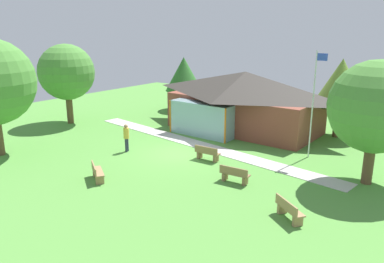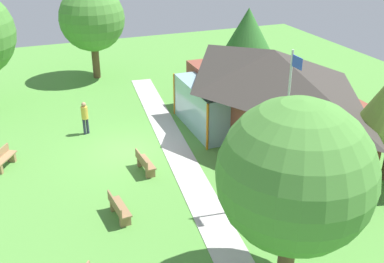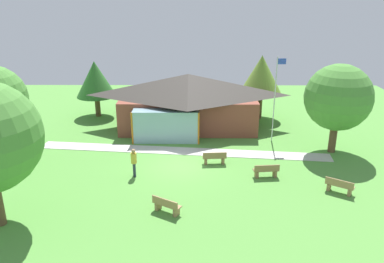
{
  "view_description": "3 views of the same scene",
  "coord_description": "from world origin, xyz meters",
  "px_view_note": "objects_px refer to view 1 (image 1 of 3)",
  "views": [
    {
      "loc": [
        14.03,
        -16.58,
        7.4
      ],
      "look_at": [
        -0.14,
        1.74,
        1.0
      ],
      "focal_mm": 35.38,
      "sensor_mm": 36.0,
      "label": 1
    },
    {
      "loc": [
        19.34,
        -4.2,
        10.25
      ],
      "look_at": [
        0.89,
        2.93,
        0.95
      ],
      "focal_mm": 43.27,
      "sensor_mm": 36.0,
      "label": 2
    },
    {
      "loc": [
        0.86,
        -22.18,
        10.4
      ],
      "look_at": [
        0.69,
        2.21,
        1.48
      ],
      "focal_mm": 36.15,
      "sensor_mm": 36.0,
      "label": 3
    }
  ],
  "objects_px": {
    "visitor_strolling_lawn": "(126,136)",
    "pavilion": "(243,100)",
    "tree_behind_pavilion_left": "(184,74)",
    "bench_front_center": "(97,173)",
    "bench_rear_near_path": "(207,154)",
    "flagpole": "(314,101)",
    "bench_mid_right": "(235,175)",
    "tree_west_hedge": "(67,72)",
    "tree_behind_pavilion_right": "(341,83)",
    "tree_east_hedge": "(376,107)",
    "bench_lawn_far_right": "(289,210)"
  },
  "relations": [
    {
      "from": "visitor_strolling_lawn",
      "to": "tree_behind_pavilion_right",
      "type": "distance_m",
      "value": 14.71
    },
    {
      "from": "bench_rear_near_path",
      "to": "pavilion",
      "type": "bearing_deg",
      "value": 100.68
    },
    {
      "from": "flagpole",
      "to": "visitor_strolling_lawn",
      "type": "relative_size",
      "value": 3.55
    },
    {
      "from": "visitor_strolling_lawn",
      "to": "tree_behind_pavilion_left",
      "type": "height_order",
      "value": "tree_behind_pavilion_left"
    },
    {
      "from": "pavilion",
      "to": "tree_behind_pavilion_left",
      "type": "distance_m",
      "value": 8.48
    },
    {
      "from": "pavilion",
      "to": "tree_behind_pavilion_left",
      "type": "xyz_separation_m",
      "value": [
        -7.89,
        2.92,
        1.04
      ]
    },
    {
      "from": "tree_west_hedge",
      "to": "tree_behind_pavilion_left",
      "type": "bearing_deg",
      "value": 66.97
    },
    {
      "from": "bench_mid_right",
      "to": "bench_rear_near_path",
      "type": "distance_m",
      "value": 3.48
    },
    {
      "from": "visitor_strolling_lawn",
      "to": "tree_behind_pavilion_left",
      "type": "bearing_deg",
      "value": 2.65
    },
    {
      "from": "tree_east_hedge",
      "to": "bench_front_center",
      "type": "bearing_deg",
      "value": -143.91
    },
    {
      "from": "bench_lawn_far_right",
      "to": "flagpole",
      "type": "bearing_deg",
      "value": 139.09
    },
    {
      "from": "visitor_strolling_lawn",
      "to": "bench_rear_near_path",
      "type": "bearing_deg",
      "value": -90.25
    },
    {
      "from": "bench_mid_right",
      "to": "tree_east_hedge",
      "type": "xyz_separation_m",
      "value": [
        5.16,
        3.92,
        3.41
      ]
    },
    {
      "from": "bench_lawn_far_right",
      "to": "bench_rear_near_path",
      "type": "xyz_separation_m",
      "value": [
        -6.62,
        3.7,
        0.0
      ]
    },
    {
      "from": "flagpole",
      "to": "bench_rear_near_path",
      "type": "distance_m",
      "value": 6.74
    },
    {
      "from": "bench_front_center",
      "to": "flagpole",
      "type": "bearing_deg",
      "value": 85.58
    },
    {
      "from": "flagpole",
      "to": "bench_mid_right",
      "type": "xyz_separation_m",
      "value": [
        -1.48,
        -5.94,
        -2.99
      ]
    },
    {
      "from": "flagpole",
      "to": "visitor_strolling_lawn",
      "type": "xyz_separation_m",
      "value": [
        -9.27,
        -5.85,
        -2.37
      ]
    },
    {
      "from": "bench_mid_right",
      "to": "bench_rear_near_path",
      "type": "relative_size",
      "value": 1.01
    },
    {
      "from": "flagpole",
      "to": "tree_west_hedge",
      "type": "bearing_deg",
      "value": -168.71
    },
    {
      "from": "visitor_strolling_lawn",
      "to": "pavilion",
      "type": "bearing_deg",
      "value": -38.92
    },
    {
      "from": "bench_front_center",
      "to": "tree_behind_pavilion_left",
      "type": "relative_size",
      "value": 0.31
    },
    {
      "from": "bench_front_center",
      "to": "bench_mid_right",
      "type": "height_order",
      "value": "same"
    },
    {
      "from": "bench_rear_near_path",
      "to": "visitor_strolling_lawn",
      "type": "xyz_separation_m",
      "value": [
        -4.83,
        -1.74,
        0.62
      ]
    },
    {
      "from": "bench_front_center",
      "to": "tree_behind_pavilion_right",
      "type": "relative_size",
      "value": 0.28
    },
    {
      "from": "visitor_strolling_lawn",
      "to": "tree_west_hedge",
      "type": "bearing_deg",
      "value": 55.92
    },
    {
      "from": "bench_front_center",
      "to": "visitor_strolling_lawn",
      "type": "xyz_separation_m",
      "value": [
        -2.18,
        4.02,
        0.62
      ]
    },
    {
      "from": "flagpole",
      "to": "bench_front_center",
      "type": "xyz_separation_m",
      "value": [
        -7.08,
        -9.87,
        -2.99
      ]
    },
    {
      "from": "bench_mid_right",
      "to": "visitor_strolling_lawn",
      "type": "distance_m",
      "value": 7.81
    },
    {
      "from": "pavilion",
      "to": "bench_lawn_far_right",
      "type": "xyz_separation_m",
      "value": [
        8.46,
        -10.72,
        -1.85
      ]
    },
    {
      "from": "bench_lawn_far_right",
      "to": "visitor_strolling_lawn",
      "type": "bearing_deg",
      "value": -156.2
    },
    {
      "from": "flagpole",
      "to": "tree_east_hedge",
      "type": "relative_size",
      "value": 1.03
    },
    {
      "from": "pavilion",
      "to": "bench_front_center",
      "type": "height_order",
      "value": "pavilion"
    },
    {
      "from": "tree_behind_pavilion_right",
      "to": "tree_west_hedge",
      "type": "relative_size",
      "value": 0.87
    },
    {
      "from": "bench_front_center",
      "to": "visitor_strolling_lawn",
      "type": "distance_m",
      "value": 4.62
    },
    {
      "from": "bench_lawn_far_right",
      "to": "tree_west_hedge",
      "type": "height_order",
      "value": "tree_west_hedge"
    },
    {
      "from": "pavilion",
      "to": "tree_east_hedge",
      "type": "relative_size",
      "value": 1.91
    },
    {
      "from": "bench_front_center",
      "to": "tree_behind_pavilion_right",
      "type": "bearing_deg",
      "value": 96.74
    },
    {
      "from": "flagpole",
      "to": "tree_behind_pavilion_right",
      "type": "bearing_deg",
      "value": 91.54
    },
    {
      "from": "bench_mid_right",
      "to": "tree_west_hedge",
      "type": "bearing_deg",
      "value": 166.42
    },
    {
      "from": "bench_front_center",
      "to": "bench_lawn_far_right",
      "type": "bearing_deg",
      "value": 43.84
    },
    {
      "from": "flagpole",
      "to": "tree_behind_pavilion_left",
      "type": "bearing_deg",
      "value": 157.63
    },
    {
      "from": "bench_mid_right",
      "to": "tree_behind_pavilion_left",
      "type": "bearing_deg",
      "value": 131.44
    },
    {
      "from": "visitor_strolling_lawn",
      "to": "tree_behind_pavilion_right",
      "type": "bearing_deg",
      "value": -59.26
    },
    {
      "from": "tree_behind_pavilion_right",
      "to": "bench_front_center",
      "type": "bearing_deg",
      "value": -114.5
    },
    {
      "from": "tree_behind_pavilion_left",
      "to": "pavilion",
      "type": "bearing_deg",
      "value": -20.29
    },
    {
      "from": "visitor_strolling_lawn",
      "to": "bench_mid_right",
      "type": "bearing_deg",
      "value": -110.79
    },
    {
      "from": "flagpole",
      "to": "bench_mid_right",
      "type": "relative_size",
      "value": 4.03
    },
    {
      "from": "pavilion",
      "to": "tree_west_hedge",
      "type": "bearing_deg",
      "value": -151.21
    },
    {
      "from": "bench_front_center",
      "to": "tree_west_hedge",
      "type": "distance_m",
      "value": 13.25
    }
  ]
}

